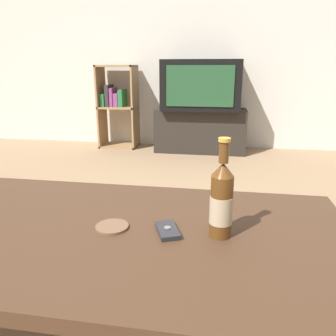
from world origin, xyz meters
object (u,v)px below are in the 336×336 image
(television, at_px, (202,85))
(bookshelf, at_px, (117,104))
(cell_phone, at_px, (167,230))
(beer_bottle, at_px, (221,201))
(tv_stand, at_px, (200,130))

(television, bearing_deg, bookshelf, 176.33)
(cell_phone, bearing_deg, beer_bottle, -18.88)
(beer_bottle, bearing_deg, cell_phone, -176.78)
(television, relative_size, beer_bottle, 2.88)
(bookshelf, relative_size, beer_bottle, 3.27)
(bookshelf, relative_size, cell_phone, 7.76)
(television, bearing_deg, beer_bottle, -85.00)
(bookshelf, bearing_deg, tv_stand, -3.45)
(television, bearing_deg, tv_stand, 90.00)
(tv_stand, height_order, bookshelf, bookshelf)
(bookshelf, distance_m, cell_phone, 3.00)
(tv_stand, relative_size, bookshelf, 1.06)
(tv_stand, height_order, beer_bottle, beer_bottle)
(beer_bottle, bearing_deg, television, 95.00)
(tv_stand, distance_m, cell_phone, 2.76)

